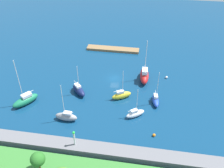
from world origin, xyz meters
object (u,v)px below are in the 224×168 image
(sailboat_green_inner_mooring, at_px, (26,100))
(sailboat_red_near_pier, at_px, (144,75))
(mooring_buoy_orange, at_px, (154,135))
(pier_dock, at_px, (113,49))
(harbor_beacon, at_px, (74,137))
(sailboat_blue_far_north, at_px, (156,100))
(sailboat_navy_along_channel, at_px, (79,90))
(mooring_buoy_white, at_px, (166,77))
(sailboat_white_outer_mooring, at_px, (135,113))
(park_tree_west, at_px, (38,159))
(sailboat_yellow_lone_south, at_px, (121,95))
(sailboat_gray_far_south, at_px, (66,116))

(sailboat_green_inner_mooring, height_order, sailboat_red_near_pier, sailboat_green_inner_mooring)
(mooring_buoy_orange, bearing_deg, pier_dock, -68.20)
(mooring_buoy_orange, bearing_deg, harbor_beacon, 21.33)
(sailboat_red_near_pier, bearing_deg, mooring_buoy_orange, -174.47)
(sailboat_blue_far_north, height_order, sailboat_navy_along_channel, sailboat_blue_far_north)
(mooring_buoy_orange, bearing_deg, sailboat_green_inner_mooring, -10.31)
(mooring_buoy_white, bearing_deg, mooring_buoy_orange, 82.43)
(sailboat_navy_along_channel, bearing_deg, sailboat_white_outer_mooring, 24.64)
(sailboat_blue_far_north, relative_size, sailboat_navy_along_channel, 1.10)
(sailboat_red_near_pier, bearing_deg, park_tree_west, 149.49)
(sailboat_green_inner_mooring, relative_size, sailboat_navy_along_channel, 1.50)
(park_tree_west, xyz_separation_m, sailboat_navy_along_channel, (-0.43, -25.24, -3.16))
(sailboat_blue_far_north, bearing_deg, harbor_beacon, -50.40)
(park_tree_west, xyz_separation_m, sailboat_white_outer_mooring, (-16.27, -18.58, -3.34))
(sailboat_green_inner_mooring, relative_size, mooring_buoy_white, 18.19)
(sailboat_white_outer_mooring, relative_size, sailboat_navy_along_channel, 0.92)
(harbor_beacon, relative_size, sailboat_blue_far_north, 0.39)
(sailboat_green_inner_mooring, bearing_deg, sailboat_navy_along_channel, 153.79)
(sailboat_yellow_lone_south, relative_size, sailboat_green_inner_mooring, 0.65)
(harbor_beacon, distance_m, sailboat_yellow_lone_south, 19.87)
(mooring_buoy_white, bearing_deg, sailboat_gray_far_south, 42.21)
(mooring_buoy_white, bearing_deg, harbor_beacon, 57.09)
(sailboat_green_inner_mooring, bearing_deg, sailboat_blue_far_north, 135.87)
(harbor_beacon, distance_m, sailboat_green_inner_mooring, 20.81)
(sailboat_blue_far_north, relative_size, mooring_buoy_white, 13.34)
(sailboat_green_inner_mooring, relative_size, sailboat_white_outer_mooring, 1.64)
(sailboat_white_outer_mooring, relative_size, mooring_buoy_white, 11.11)
(sailboat_blue_far_north, height_order, mooring_buoy_orange, sailboat_blue_far_north)
(sailboat_blue_far_north, bearing_deg, pier_dock, -158.28)
(pier_dock, height_order, park_tree_west, park_tree_west)
(harbor_beacon, relative_size, sailboat_navy_along_channel, 0.43)
(sailboat_white_outer_mooring, bearing_deg, sailboat_yellow_lone_south, 88.71)
(sailboat_blue_far_north, distance_m, mooring_buoy_orange, 11.60)
(sailboat_white_outer_mooring, bearing_deg, mooring_buoy_white, 31.63)
(sailboat_white_outer_mooring, distance_m, mooring_buoy_white, 19.32)
(pier_dock, xyz_separation_m, sailboat_white_outer_mooring, (-10.57, 32.41, 0.51))
(park_tree_west, relative_size, mooring_buoy_orange, 6.41)
(sailboat_yellow_lone_south, height_order, sailboat_white_outer_mooring, sailboat_yellow_lone_south)
(pier_dock, distance_m, harbor_beacon, 44.52)
(sailboat_blue_far_north, distance_m, sailboat_red_near_pier, 10.49)
(sailboat_yellow_lone_south, relative_size, mooring_buoy_orange, 12.30)
(sailboat_green_inner_mooring, bearing_deg, sailboat_yellow_lone_south, 140.36)
(sailboat_green_inner_mooring, height_order, mooring_buoy_orange, sailboat_green_inner_mooring)
(sailboat_gray_far_south, bearing_deg, sailboat_green_inner_mooring, -16.17)
(sailboat_white_outer_mooring, xyz_separation_m, sailboat_navy_along_channel, (15.84, -6.66, 0.18))
(mooring_buoy_white, bearing_deg, pier_dock, -38.76)
(sailboat_yellow_lone_south, relative_size, sailboat_red_near_pier, 0.68)
(sailboat_gray_far_south, bearing_deg, sailboat_navy_along_channel, -88.09)
(sailboat_yellow_lone_south, xyz_separation_m, mooring_buoy_orange, (-8.83, 12.01, -0.72))
(pier_dock, xyz_separation_m, sailboat_yellow_lone_south, (-6.41, 26.09, 0.67))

